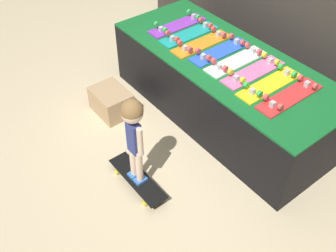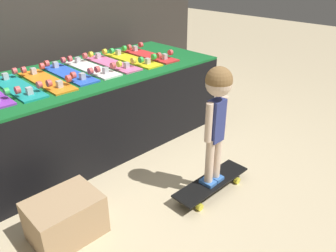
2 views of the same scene
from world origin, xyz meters
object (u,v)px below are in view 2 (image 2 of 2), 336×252
skateboard_red_on_rack (149,54)px  skateboard_on_floor (211,183)px  skateboard_teal_on_rack (17,86)px  skateboard_white_on_rack (91,67)px  skateboard_pink_on_rack (112,62)px  skateboard_blue_on_rack (69,73)px  skateboard_yellow_on_rack (132,59)px  storage_box (65,218)px  child (217,105)px  skateboard_orange_on_rack (46,80)px

skateboard_red_on_rack → skateboard_on_floor: size_ratio=1.01×
skateboard_teal_on_rack → skateboard_red_on_rack: bearing=0.2°
skateboard_white_on_rack → skateboard_pink_on_rack: 0.22m
skateboard_teal_on_rack → skateboard_pink_on_rack: bearing=1.8°
skateboard_blue_on_rack → skateboard_yellow_on_rack: same height
skateboard_teal_on_rack → skateboard_pink_on_rack: (0.88, 0.03, 0.00)m
storage_box → skateboard_yellow_on_rack: bearing=35.2°
skateboard_blue_on_rack → child: (0.37, -1.28, -0.01)m
skateboard_blue_on_rack → skateboard_yellow_on_rack: (0.66, -0.03, 0.00)m
skateboard_white_on_rack → skateboard_on_floor: size_ratio=1.01×
skateboard_orange_on_rack → skateboard_pink_on_rack: 0.66m
skateboard_yellow_on_rack → skateboard_on_floor: bearing=-102.8°
skateboard_blue_on_rack → storage_box: 1.26m
skateboard_pink_on_rack → child: 1.28m
skateboard_white_on_rack → child: 1.29m
skateboard_orange_on_rack → skateboard_yellow_on_rack: (0.88, 0.02, 0.00)m
child → storage_box: size_ratio=2.06×
skateboard_teal_on_rack → skateboard_pink_on_rack: size_ratio=1.00×
skateboard_pink_on_rack → skateboard_yellow_on_rack: size_ratio=1.00×
skateboard_red_on_rack → storage_box: size_ratio=1.60×
child → skateboard_orange_on_rack: bearing=114.2°
skateboard_blue_on_rack → skateboard_on_floor: 1.48m
skateboard_yellow_on_rack → storage_box: skateboard_yellow_on_rack is taller
skateboard_orange_on_rack → skateboard_red_on_rack: same height
skateboard_yellow_on_rack → storage_box: size_ratio=1.60×
child → storage_box: 1.20m
skateboard_white_on_rack → skateboard_on_floor: bearing=-83.1°
skateboard_yellow_on_rack → skateboard_pink_on_rack: bearing=173.0°
skateboard_white_on_rack → skateboard_pink_on_rack: (0.22, -0.00, 0.00)m
child → skateboard_white_on_rack: bearing=95.4°
skateboard_red_on_rack → storage_box: 1.84m
skateboard_white_on_rack → skateboard_red_on_rack: (0.66, -0.02, 0.00)m
skateboard_pink_on_rack → skateboard_yellow_on_rack: (0.22, -0.03, 0.00)m
skateboard_on_floor → child: size_ratio=0.76×
skateboard_blue_on_rack → skateboard_yellow_on_rack: size_ratio=1.00×
skateboard_on_floor → storage_box: storage_box is taller
skateboard_teal_on_rack → skateboard_orange_on_rack: 0.22m
skateboard_blue_on_rack → skateboard_red_on_rack: bearing=-1.4°
skateboard_white_on_rack → child: (0.16, -1.28, -0.01)m
skateboard_orange_on_rack → skateboard_white_on_rack: size_ratio=1.00×
skateboard_orange_on_rack → skateboard_yellow_on_rack: size_ratio=1.00×
skateboard_teal_on_rack → skateboard_red_on_rack: same height
skateboard_white_on_rack → child: child is taller
storage_box → skateboard_teal_on_rack: bearing=78.6°
skateboard_blue_on_rack → skateboard_white_on_rack: 0.22m
skateboard_pink_on_rack → skateboard_red_on_rack: bearing=-2.9°
skateboard_yellow_on_rack → skateboard_red_on_rack: bearing=1.3°
skateboard_on_floor → storage_box: size_ratio=1.58×
skateboard_pink_on_rack → storage_box: size_ratio=1.60×
skateboard_orange_on_rack → storage_box: 1.13m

